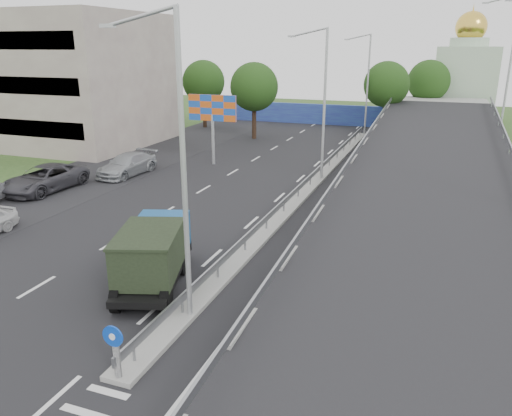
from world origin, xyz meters
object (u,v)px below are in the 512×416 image
at_px(billboard, 212,112).
at_px(parked_car_d, 127,165).
at_px(parked_car_c, 45,179).
at_px(church, 465,78).
at_px(dump_truck, 154,252).
at_px(lamp_post_far, 366,79).
at_px(lamp_post_near, 178,156).
at_px(lamp_post_mid, 322,97).
at_px(sign_bollard, 116,351).

relative_size(billboard, parked_car_d, 1.02).
bearing_deg(billboard, parked_car_c, -123.45).
xyz_separation_m(church, parked_car_c, (-26.13, -42.80, -4.48)).
bearing_deg(dump_truck, parked_car_d, 109.05).
bearing_deg(church, lamp_post_far, -125.24).
relative_size(lamp_post_near, parked_car_c, 1.68).
distance_m(church, parked_car_c, 50.35).
bearing_deg(lamp_post_near, parked_car_c, 145.41).
bearing_deg(billboard, lamp_post_mid, -12.38).
relative_size(lamp_post_far, billboard, 1.83).
relative_size(sign_bollard, parked_car_d, 0.31).
bearing_deg(parked_car_c, parked_car_d, 66.71).
relative_size(lamp_post_near, dump_truck, 1.67).
bearing_deg(parked_car_d, church, 61.77).
distance_m(sign_bollard, church, 58.84).
relative_size(dump_truck, parked_car_c, 1.01).
relative_size(sign_bollard, parked_car_c, 0.28).
relative_size(lamp_post_far, church, 0.73).
relative_size(sign_bollard, dump_truck, 0.28).
distance_m(sign_bollard, lamp_post_mid, 24.30).
distance_m(lamp_post_near, billboard, 23.87).
distance_m(lamp_post_mid, parked_car_c, 19.13).
distance_m(lamp_post_far, dump_truck, 38.40).
bearing_deg(dump_truck, sign_bollard, -86.96).
height_order(church, parked_car_d, church).
height_order(lamp_post_mid, billboard, lamp_post_mid).
bearing_deg(lamp_post_far, lamp_post_mid, -90.00).
xyz_separation_m(lamp_post_near, billboard, (-9.11, 22.00, -1.62)).
bearing_deg(lamp_post_far, sign_bollard, -90.14).
distance_m(lamp_post_near, lamp_post_mid, 20.00).
height_order(sign_bollard, church, church).
height_order(lamp_post_near, lamp_post_mid, same).
height_order(lamp_post_far, billboard, lamp_post_far).
relative_size(lamp_post_near, lamp_post_mid, 1.00).
distance_m(lamp_post_near, lamp_post_far, 40.00).
xyz_separation_m(sign_bollard, church, (10.00, 57.83, 4.28)).
bearing_deg(billboard, lamp_post_far, 63.16).
height_order(sign_bollard, lamp_post_mid, lamp_post_mid).
distance_m(lamp_post_far, church, 17.15).
distance_m(lamp_post_near, dump_truck, 5.37).
height_order(sign_bollard, lamp_post_near, lamp_post_near).
bearing_deg(parked_car_d, lamp_post_near, -46.78).
relative_size(church, dump_truck, 2.28).
bearing_deg(church, dump_truck, -103.24).
bearing_deg(lamp_post_mid, lamp_post_far, 90.00).
bearing_deg(church, billboard, -120.70).
bearing_deg(sign_bollard, lamp_post_near, 88.36).
distance_m(lamp_post_near, church, 54.90).
bearing_deg(billboard, dump_truck, -71.42).
height_order(lamp_post_mid, dump_truck, lamp_post_mid).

